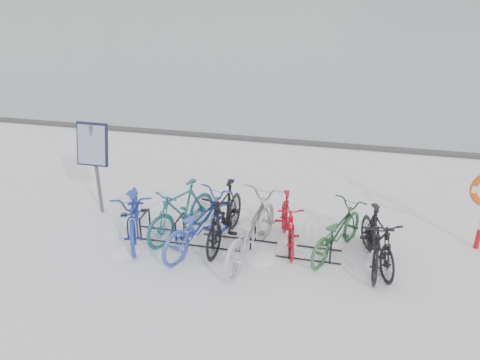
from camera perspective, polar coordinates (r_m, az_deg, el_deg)
ground at (r=8.96m, az=-0.71°, el=-7.90°), size 900.00×900.00×0.00m
quay_edge at (r=14.20m, az=5.00°, el=4.75°), size 400.00×0.25×0.10m
bike_rack at (r=8.87m, az=-0.72°, el=-6.91°), size 4.00×0.48×0.46m
info_board at (r=9.94m, az=-17.46°, el=3.54°), size 0.67×0.26×2.00m
bike_0 at (r=9.26m, az=-12.78°, el=-3.50°), size 1.50×2.22×1.10m
bike_1 at (r=9.09m, az=-7.13°, el=-3.57°), size 1.25×1.89×1.11m
bike_2 at (r=8.67m, az=-5.04°, el=-5.09°), size 1.39×2.15×1.06m
bike_3 at (r=8.80m, az=-1.86°, el=-4.12°), size 0.70×1.99×1.18m
bike_4 at (r=8.36m, az=1.28°, el=-5.80°), size 1.17×2.33×1.17m
bike_5 at (r=8.80m, az=5.85°, el=-4.90°), size 0.88×1.74×1.00m
bike_6 at (r=8.69m, az=11.71°, el=-5.91°), size 1.34×1.91×0.95m
bike_7 at (r=8.47m, az=16.08°, el=-6.91°), size 0.54×1.75×1.04m
bike_8 at (r=8.55m, az=16.46°, el=-6.65°), size 0.97×1.79×1.04m
snow_drifts at (r=8.86m, az=-1.51°, el=-8.30°), size 5.49×1.57×0.21m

